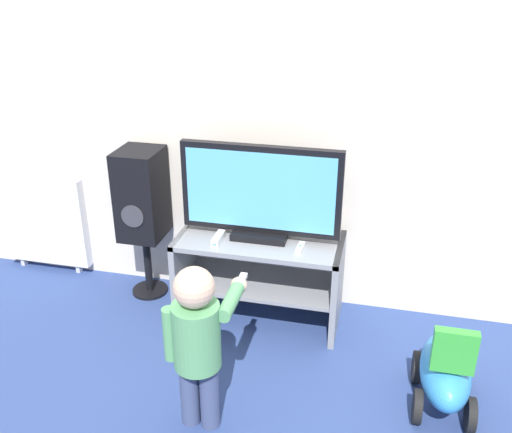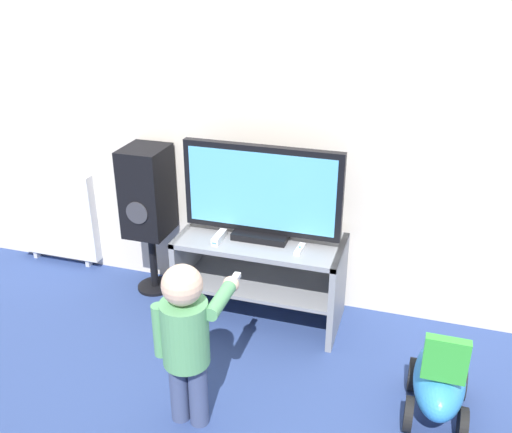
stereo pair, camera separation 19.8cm
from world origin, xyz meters
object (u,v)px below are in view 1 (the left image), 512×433
at_px(television, 261,194).
at_px(ride_on_toy, 445,372).
at_px(game_console, 218,238).
at_px(child, 198,336).
at_px(radiator, 44,220).
at_px(remote_primary, 300,248).
at_px(speaker_tower, 142,198).

bearing_deg(television, ride_on_toy, -27.68).
bearing_deg(television, game_console, -152.64).
distance_m(child, radiator, 1.96).
bearing_deg(radiator, remote_primary, -9.77).
bearing_deg(ride_on_toy, game_console, 161.08).
bearing_deg(speaker_tower, ride_on_toy, -19.30).
xyz_separation_m(child, radiator, (-1.56, 1.19, -0.13)).
xyz_separation_m(game_console, speaker_tower, (-0.57, 0.21, 0.12)).
bearing_deg(television, radiator, 172.23).
height_order(child, radiator, child).
xyz_separation_m(child, speaker_tower, (-0.73, 1.05, 0.18)).
distance_m(child, ride_on_toy, 1.25).
relative_size(television, radiator, 1.33).
xyz_separation_m(television, radiator, (-1.63, 0.22, -0.45)).
xyz_separation_m(game_console, child, (0.16, -0.84, -0.06)).
bearing_deg(radiator, speaker_tower, -9.01).
distance_m(television, ride_on_toy, 1.37).
bearing_deg(television, remote_primary, -21.69).
relative_size(remote_primary, speaker_tower, 0.13).
bearing_deg(speaker_tower, television, -6.45).
distance_m(ride_on_toy, radiator, 2.83).
height_order(speaker_tower, ride_on_toy, speaker_tower).
height_order(remote_primary, speaker_tower, speaker_tower).
xyz_separation_m(television, speaker_tower, (-0.79, 0.09, -0.14)).
relative_size(game_console, child, 0.19).
xyz_separation_m(remote_primary, radiator, (-1.89, 0.32, -0.18)).
distance_m(television, game_console, 0.37).
bearing_deg(child, remote_primary, 69.15).
bearing_deg(television, speaker_tower, 173.55).
height_order(game_console, remote_primary, game_console).
relative_size(television, child, 1.09).
relative_size(television, game_console, 5.81).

